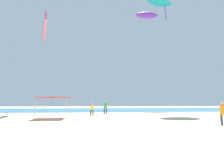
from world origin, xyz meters
name	(u,v)px	position (x,y,z in m)	size (l,w,h in m)	color
ground	(88,125)	(0.00, 0.00, -0.05)	(110.00, 110.00, 0.10)	beige
ocean_strip	(91,110)	(0.00, 25.52, 0.01)	(110.00, 19.07, 0.03)	teal
canopy_tent	(54,98)	(-3.87, 5.83, 2.17)	(3.17, 3.30, 2.27)	#B2B2B7
person_near_tent	(92,108)	(0.25, 9.30, 0.94)	(0.42, 0.38, 1.60)	black
person_leftmost	(223,112)	(10.35, -1.63, 1.04)	(0.42, 0.45, 1.77)	#33384C
person_central	(105,106)	(2.22, 12.44, 1.12)	(0.51, 0.45, 1.91)	#33384C
kite_inflatable_purple	(147,15)	(13.74, 27.61, 23.81)	(5.66, 1.86, 2.05)	purple
kite_parafoil_pink	(45,28)	(-7.99, 15.34, 14.28)	(2.14, 5.68, 3.54)	pink
kite_delta_teal	(160,0)	(12.52, 15.60, 20.65)	(6.26, 6.27, 4.28)	teal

